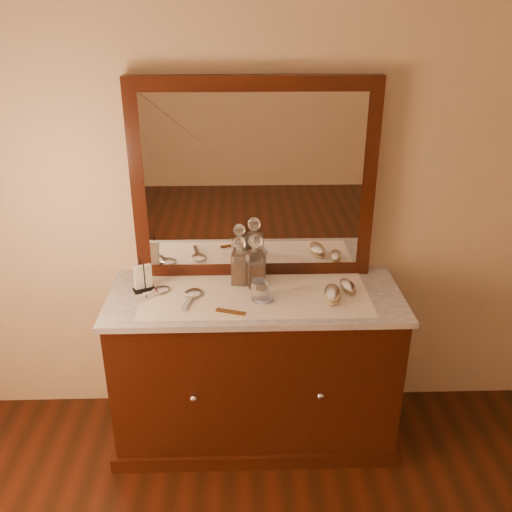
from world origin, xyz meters
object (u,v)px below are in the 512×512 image
at_px(decanter_left, 240,266).
at_px(brush_near, 332,294).
at_px(napkin_rack, 143,279).
at_px(comb, 231,312).
at_px(decanter_right, 255,266).
at_px(brush_far, 348,286).
at_px(dresser_cabinet, 255,368).
at_px(hand_mirror_inner, 192,295).
at_px(hand_mirror_outer, 158,291).
at_px(pin_dish, 264,299).
at_px(mirror_frame, 254,181).

relative_size(decanter_left, brush_near, 1.36).
bearing_deg(napkin_rack, comb, -29.22).
height_order(decanter_right, brush_near, decanter_right).
height_order(comb, brush_far, brush_far).
xyz_separation_m(comb, decanter_right, (0.12, 0.27, 0.10)).
bearing_deg(brush_near, brush_far, 43.47).
relative_size(dresser_cabinet, napkin_rack, 8.81).
bearing_deg(hand_mirror_inner, comb, -39.68).
relative_size(decanter_left, hand_mirror_outer, 1.34).
height_order(napkin_rack, hand_mirror_inner, napkin_rack).
xyz_separation_m(decanter_left, brush_near, (0.44, -0.18, -0.07)).
xyz_separation_m(brush_far, hand_mirror_inner, (-0.77, -0.05, -0.01)).
xyz_separation_m(dresser_cabinet, pin_dish, (0.04, -0.07, 0.45)).
distance_m(decanter_right, brush_near, 0.40).
distance_m(mirror_frame, napkin_rack, 0.73).
bearing_deg(hand_mirror_outer, brush_far, -0.09).
xyz_separation_m(dresser_cabinet, napkin_rack, (-0.55, 0.06, 0.50)).
xyz_separation_m(dresser_cabinet, hand_mirror_outer, (-0.48, 0.02, 0.45)).
xyz_separation_m(brush_near, hand_mirror_inner, (-0.67, 0.04, -0.02)).
bearing_deg(brush_far, decanter_left, 169.75).
xyz_separation_m(decanter_right, brush_far, (0.46, -0.07, -0.09)).
height_order(decanter_left, brush_far, decanter_left).
relative_size(dresser_cabinet, mirror_frame, 1.17).
xyz_separation_m(comb, decanter_left, (0.04, 0.30, 0.09)).
relative_size(dresser_cabinet, brush_far, 9.20).
xyz_separation_m(mirror_frame, pin_dish, (0.04, -0.31, -0.49)).
bearing_deg(decanter_left, comb, -98.32).
relative_size(decanter_left, hand_mirror_inner, 1.11).
relative_size(comb, brush_near, 0.75).
bearing_deg(brush_near, decanter_left, 157.56).
distance_m(napkin_rack, brush_far, 1.01).
relative_size(pin_dish, comb, 0.61).
bearing_deg(napkin_rack, hand_mirror_inner, -19.29).
bearing_deg(decanter_left, decanter_right, -20.63).
height_order(pin_dish, napkin_rack, napkin_rack).
xyz_separation_m(decanter_left, hand_mirror_outer, (-0.40, -0.10, -0.09)).
bearing_deg(comb, pin_dish, 53.80).
height_order(pin_dish, comb, pin_dish).
distance_m(decanter_left, hand_mirror_inner, 0.29).
relative_size(pin_dish, brush_near, 0.46).
bearing_deg(dresser_cabinet, brush_near, -10.10).
xyz_separation_m(brush_near, brush_far, (0.09, 0.09, -0.00)).
bearing_deg(pin_dish, comb, -144.91).
bearing_deg(hand_mirror_outer, dresser_cabinet, -2.68).
height_order(mirror_frame, hand_mirror_inner, mirror_frame).
distance_m(dresser_cabinet, mirror_frame, 0.97).
distance_m(napkin_rack, decanter_right, 0.56).
xyz_separation_m(comb, brush_near, (0.49, 0.12, 0.02)).
bearing_deg(hand_mirror_inner, brush_far, 3.44).
height_order(mirror_frame, brush_near, mirror_frame).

